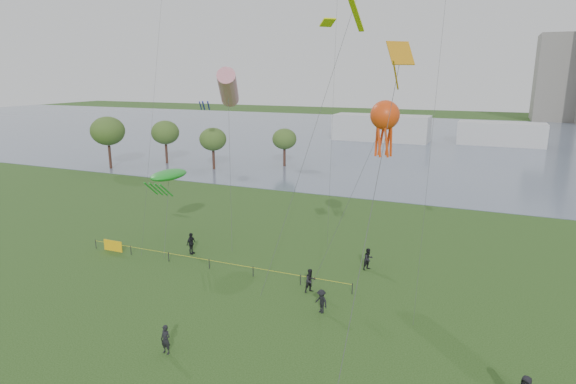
% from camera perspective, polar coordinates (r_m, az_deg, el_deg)
% --- Properties ---
extents(lake, '(400.00, 120.00, 0.08)m').
position_cam_1_polar(lake, '(119.59, 17.07, 5.86)').
color(lake, slate).
rests_on(lake, ground_plane).
extents(building_low, '(16.00, 18.00, 28.00)m').
position_cam_1_polar(building_low, '(187.09, 29.71, 11.68)').
color(building_low, slate).
rests_on(building_low, ground_plane).
extents(pavilion_left, '(22.00, 8.00, 6.00)m').
position_cam_1_polar(pavilion_left, '(116.15, 10.98, 7.48)').
color(pavilion_left, silver).
rests_on(pavilion_left, ground_plane).
extents(pavilion_right, '(18.00, 7.00, 5.00)m').
position_cam_1_polar(pavilion_right, '(116.74, 23.92, 6.33)').
color(pavilion_right, silver).
rests_on(pavilion_right, ground_plane).
extents(trees, '(30.76, 17.98, 8.63)m').
position_cam_1_polar(trees, '(83.24, -13.57, 6.66)').
color(trees, '#382119').
rests_on(trees, ground_plane).
extents(fence, '(24.07, 0.07, 1.05)m').
position_cam_1_polar(fence, '(43.45, -16.24, -6.82)').
color(fence, black).
rests_on(fence, ground_plane).
extents(spectator_a, '(1.06, 1.09, 1.77)m').
position_cam_1_polar(spectator_a, '(35.50, 2.68, -10.45)').
color(spectator_a, black).
rests_on(spectator_a, ground_plane).
extents(spectator_b, '(1.22, 1.05, 1.63)m').
position_cam_1_polar(spectator_b, '(32.77, 3.97, -12.79)').
color(spectator_b, black).
rests_on(spectator_b, ground_plane).
extents(spectator_c, '(0.55, 1.16, 1.93)m').
position_cam_1_polar(spectator_c, '(43.36, -11.41, -5.99)').
color(spectator_c, black).
rests_on(spectator_c, ground_plane).
extents(spectator_f, '(0.65, 0.45, 1.72)m').
position_cam_1_polar(spectator_f, '(29.31, -14.30, -16.58)').
color(spectator_f, black).
rests_on(spectator_f, ground_plane).
extents(spectator_g, '(1.04, 1.10, 1.79)m').
position_cam_1_polar(spectator_g, '(39.82, 9.50, -7.84)').
color(spectator_g, black).
rests_on(spectator_g, ground_plane).
extents(kite_windsock, '(4.60, 6.45, 16.09)m').
position_cam_1_polar(kite_windsock, '(45.30, -7.12, 12.16)').
color(kite_windsock, '#3F3F42').
extents(kite_creature, '(3.03, 5.95, 6.94)m').
position_cam_1_polar(kite_creature, '(45.16, -13.98, 1.94)').
color(kite_creature, '#3F3F42').
extents(kite_octopus, '(5.49, 3.20, 13.72)m').
position_cam_1_polar(kite_octopus, '(34.39, 11.41, 8.77)').
color(kite_octopus, '#3F3F42').
extents(kite_delta, '(1.34, 10.14, 16.99)m').
position_cam_1_polar(kite_delta, '(23.23, 12.69, 13.29)').
color(kite_delta, '#3F3F42').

